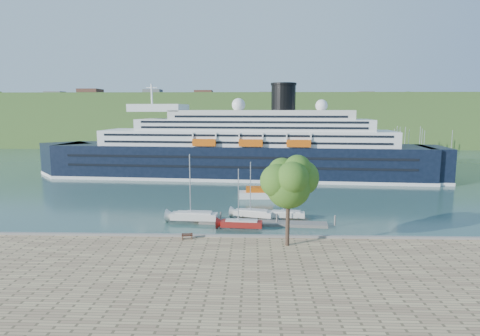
% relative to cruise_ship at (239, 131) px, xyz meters
% --- Properties ---
extents(ground, '(400.00, 400.00, 0.00)m').
position_rel_cruise_ship_xyz_m(ground, '(1.11, -50.25, -11.66)').
color(ground, '#2B4C45').
rests_on(ground, ground).
extents(far_hillside, '(400.00, 50.00, 24.00)m').
position_rel_cruise_ship_xyz_m(far_hillside, '(1.11, 94.75, 0.34)').
color(far_hillside, '#395923').
rests_on(far_hillside, ground).
extents(quay_coping, '(220.00, 0.50, 0.30)m').
position_rel_cruise_ship_xyz_m(quay_coping, '(1.11, -50.45, -10.51)').
color(quay_coping, slate).
rests_on(quay_coping, promenade).
extents(cruise_ship, '(104.71, 23.33, 23.32)m').
position_rel_cruise_ship_xyz_m(cruise_ship, '(0.00, 0.00, 0.00)').
color(cruise_ship, black).
rests_on(cruise_ship, ground).
extents(park_bench, '(1.49, 0.86, 0.90)m').
position_rel_cruise_ship_xyz_m(park_bench, '(-4.57, -51.45, -10.21)').
color(park_bench, '#421E13').
rests_on(park_bench, promenade).
extents(promenade_tree, '(7.06, 7.06, 11.69)m').
position_rel_cruise_ship_xyz_m(promenade_tree, '(7.71, -53.35, -4.81)').
color(promenade_tree, '#2A5716').
rests_on(promenade_tree, promenade).
extents(floating_pontoon, '(19.12, 3.92, 0.42)m').
position_rel_cruise_ship_xyz_m(floating_pontoon, '(5.08, -41.31, -11.45)').
color(floating_pontoon, gray).
rests_on(floating_pontoon, ground).
extents(sailboat_white_near, '(7.84, 2.73, 9.94)m').
position_rel_cruise_ship_xyz_m(sailboat_white_near, '(-5.25, -40.84, -6.69)').
color(sailboat_white_near, silver).
rests_on(sailboat_white_near, ground).
extents(sailboat_red, '(6.61, 2.37, 8.37)m').
position_rel_cruise_ship_xyz_m(sailboat_red, '(2.01, -44.07, -7.48)').
color(sailboat_red, maroon).
rests_on(sailboat_red, ground).
extents(sailboat_white_far, '(6.31, 2.28, 7.98)m').
position_rel_cruise_ship_xyz_m(sailboat_white_far, '(8.83, -38.50, -7.67)').
color(sailboat_white_far, silver).
rests_on(sailboat_white_far, ground).
extents(tender_launch, '(7.91, 2.86, 2.17)m').
position_rel_cruise_ship_xyz_m(tender_launch, '(4.86, -23.40, -10.58)').
color(tender_launch, '#CC520C').
rests_on(tender_launch, ground).
extents(sailboat_extra, '(6.90, 3.50, 8.58)m').
position_rel_cruise_ship_xyz_m(sailboat_extra, '(3.67, -38.38, -7.37)').
color(sailboat_extra, silver).
rests_on(sailboat_extra, ground).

